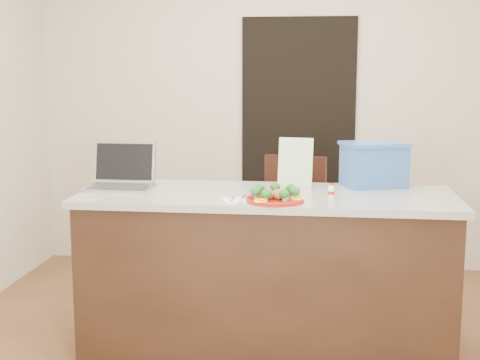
# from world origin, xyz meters

# --- Properties ---
(room_shell) EXTENTS (4.00, 4.00, 4.00)m
(room_shell) POSITION_xyz_m (0.00, 0.00, 1.62)
(room_shell) COLOR white
(room_shell) RESTS_ON ground
(doorway) EXTENTS (0.90, 0.02, 2.00)m
(doorway) POSITION_xyz_m (0.10, 1.98, 1.00)
(doorway) COLOR black
(doorway) RESTS_ON ground
(island) EXTENTS (2.06, 0.76, 0.92)m
(island) POSITION_xyz_m (0.00, 0.25, 0.46)
(island) COLOR black
(island) RESTS_ON ground
(plate) EXTENTS (0.30, 0.30, 0.02)m
(plate) POSITION_xyz_m (0.06, 0.01, 0.93)
(plate) COLOR maroon
(plate) RESTS_ON island
(meatballs) EXTENTS (0.11, 0.12, 0.04)m
(meatballs) POSITION_xyz_m (0.07, 0.01, 0.96)
(meatballs) COLOR brown
(meatballs) RESTS_ON plate
(broccoli) EXTENTS (0.25, 0.25, 0.04)m
(broccoli) POSITION_xyz_m (0.06, 0.01, 0.98)
(broccoli) COLOR #154F19
(broccoli) RESTS_ON plate
(pepper_rings) EXTENTS (0.25, 0.27, 0.01)m
(pepper_rings) POSITION_xyz_m (0.06, 0.01, 0.94)
(pepper_rings) COLOR #FFFA1A
(pepper_rings) RESTS_ON plate
(napkin) EXTENTS (0.19, 0.19, 0.01)m
(napkin) POSITION_xyz_m (-0.14, 0.02, 0.92)
(napkin) COLOR silver
(napkin) RESTS_ON island
(fork) EXTENTS (0.03, 0.14, 0.00)m
(fork) POSITION_xyz_m (-0.16, 0.02, 0.93)
(fork) COLOR #BBBBC0
(fork) RESTS_ON napkin
(knife) EXTENTS (0.02, 0.18, 0.01)m
(knife) POSITION_xyz_m (-0.11, 0.00, 0.93)
(knife) COLOR silver
(knife) RESTS_ON napkin
(yogurt_bottle) EXTENTS (0.04, 0.04, 0.08)m
(yogurt_bottle) POSITION_xyz_m (0.35, 0.17, 0.95)
(yogurt_bottle) COLOR white
(yogurt_bottle) RESTS_ON island
(laptop) EXTENTS (0.37, 0.29, 0.26)m
(laptop) POSITION_xyz_m (-0.85, 0.33, 0.99)
(laptop) COLOR #A5A4A9
(laptop) RESTS_ON island
(leaflet) EXTENTS (0.20, 0.08, 0.28)m
(leaflet) POSITION_xyz_m (0.14, 0.46, 1.06)
(leaflet) COLOR white
(leaflet) RESTS_ON island
(blue_box) EXTENTS (0.42, 0.36, 0.26)m
(blue_box) POSITION_xyz_m (0.60, 0.54, 1.05)
(blue_box) COLOR #2D5AA3
(blue_box) RESTS_ON island
(chair) EXTENTS (0.53, 0.53, 1.00)m
(chair) POSITION_xyz_m (0.11, 1.18, 0.57)
(chair) COLOR #34170F
(chair) RESTS_ON ground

